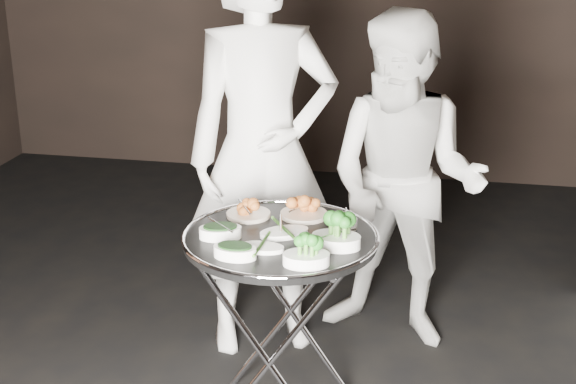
% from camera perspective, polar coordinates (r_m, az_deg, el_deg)
% --- Properties ---
extents(tray_stand, '(0.55, 0.47, 0.81)m').
position_cam_1_polar(tray_stand, '(3.19, -0.53, -9.29)').
color(tray_stand, silver).
rests_on(tray_stand, floor).
extents(serving_tray, '(0.75, 0.75, 0.04)m').
position_cam_1_polar(serving_tray, '(3.03, -0.55, -3.28)').
color(serving_tray, black).
rests_on(serving_tray, tray_stand).
extents(potato_plate_a, '(0.18, 0.18, 0.06)m').
position_cam_1_polar(potato_plate_a, '(3.20, -2.84, -1.27)').
color(potato_plate_a, beige).
rests_on(potato_plate_a, serving_tray).
extents(potato_plate_b, '(0.19, 0.19, 0.07)m').
position_cam_1_polar(potato_plate_b, '(3.20, 1.14, -1.24)').
color(potato_plate_b, beige).
rests_on(potato_plate_b, serving_tray).
extents(greens_bowl, '(0.11, 0.11, 0.06)m').
position_cam_1_polar(greens_bowl, '(3.09, 3.95, -2.10)').
color(greens_bowl, white).
rests_on(greens_bowl, serving_tray).
extents(asparagus_plate_a, '(0.22, 0.19, 0.04)m').
position_cam_1_polar(asparagus_plate_a, '(3.02, -0.27, -2.78)').
color(asparagus_plate_a, white).
rests_on(asparagus_plate_a, serving_tray).
extents(asparagus_plate_b, '(0.17, 0.10, 0.03)m').
position_cam_1_polar(asparagus_plate_b, '(2.90, -1.88, -3.87)').
color(asparagus_plate_b, white).
rests_on(asparagus_plate_b, serving_tray).
extents(spinach_bowl_a, '(0.18, 0.14, 0.07)m').
position_cam_1_polar(spinach_bowl_a, '(3.01, -4.84, -2.73)').
color(spinach_bowl_a, white).
rests_on(spinach_bowl_a, serving_tray).
extents(spinach_bowl_b, '(0.16, 0.11, 0.06)m').
position_cam_1_polar(spinach_bowl_b, '(2.84, -3.80, -4.12)').
color(spinach_bowl_b, white).
rests_on(spinach_bowl_b, serving_tray).
extents(broccoli_bowl_a, '(0.19, 0.14, 0.08)m').
position_cam_1_polar(broccoli_bowl_a, '(2.92, 3.46, -3.29)').
color(broccoli_bowl_a, white).
rests_on(broccoli_bowl_a, serving_tray).
extents(broccoli_bowl_b, '(0.19, 0.15, 0.07)m').
position_cam_1_polar(broccoli_bowl_b, '(2.78, 1.31, -4.60)').
color(broccoli_bowl_b, white).
rests_on(broccoli_bowl_b, serving_tray).
extents(serving_utensils, '(0.57, 0.40, 0.01)m').
position_cam_1_polar(serving_utensils, '(3.07, 0.01, -1.86)').
color(serving_utensils, silver).
rests_on(serving_utensils, serving_tray).
extents(waiter_left, '(0.82, 0.70, 1.90)m').
position_cam_1_polar(waiter_left, '(3.61, -1.78, 2.75)').
color(waiter_left, silver).
rests_on(waiter_left, floor).
extents(waiter_right, '(0.89, 0.76, 1.59)m').
position_cam_1_polar(waiter_right, '(3.73, 8.29, 0.57)').
color(waiter_right, silver).
rests_on(waiter_right, floor).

